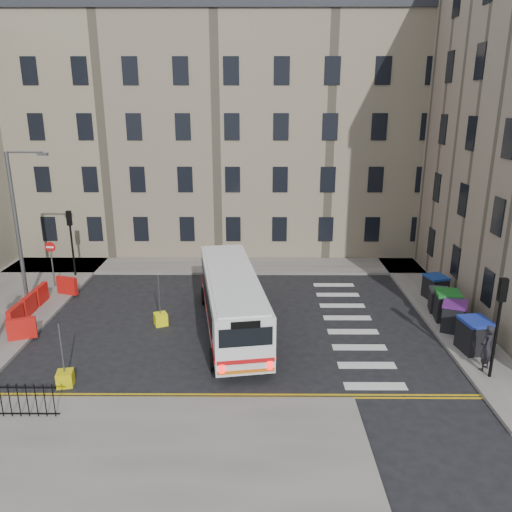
{
  "coord_description": "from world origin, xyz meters",
  "views": [
    {
      "loc": [
        -0.52,
        -22.94,
        10.47
      ],
      "look_at": [
        -0.65,
        1.35,
        3.0
      ],
      "focal_mm": 35.0,
      "sensor_mm": 36.0,
      "label": 1
    }
  ],
  "objects_px": {
    "streetlamp": "(17,227)",
    "bollard_chevron": "(65,379)",
    "wheelie_bin_c": "(447,306)",
    "pedestrian": "(486,348)",
    "bollard_yellow": "(161,319)",
    "bus": "(232,298)",
    "wheelie_bin_b": "(454,316)",
    "wheelie_bin_d": "(439,300)",
    "wheelie_bin_a": "(474,335)",
    "wheelie_bin_e": "(435,287)"
  },
  "relations": [
    {
      "from": "wheelie_bin_b",
      "to": "bollard_yellow",
      "type": "relative_size",
      "value": 2.64
    },
    {
      "from": "bus",
      "to": "streetlamp",
      "type": "bearing_deg",
      "value": 156.12
    },
    {
      "from": "bus",
      "to": "wheelie_bin_c",
      "type": "bearing_deg",
      "value": -4.07
    },
    {
      "from": "wheelie_bin_b",
      "to": "wheelie_bin_d",
      "type": "xyz_separation_m",
      "value": [
        0.08,
        2.24,
        -0.09
      ]
    },
    {
      "from": "streetlamp",
      "to": "bus",
      "type": "bearing_deg",
      "value": -14.85
    },
    {
      "from": "bollard_chevron",
      "to": "bollard_yellow",
      "type": "bearing_deg",
      "value": 64.48
    },
    {
      "from": "streetlamp",
      "to": "bollard_chevron",
      "type": "distance_m",
      "value": 10.27
    },
    {
      "from": "bus",
      "to": "bollard_yellow",
      "type": "bearing_deg",
      "value": 162.77
    },
    {
      "from": "bus",
      "to": "wheelie_bin_e",
      "type": "distance_m",
      "value": 11.64
    },
    {
      "from": "streetlamp",
      "to": "bollard_yellow",
      "type": "xyz_separation_m",
      "value": [
        7.67,
        -2.46,
        -4.04
      ]
    },
    {
      "from": "streetlamp",
      "to": "wheelie_bin_b",
      "type": "xyz_separation_m",
      "value": [
        21.71,
        -3.25,
        -3.49
      ]
    },
    {
      "from": "wheelie_bin_b",
      "to": "wheelie_bin_d",
      "type": "height_order",
      "value": "wheelie_bin_b"
    },
    {
      "from": "streetlamp",
      "to": "wheelie_bin_a",
      "type": "bearing_deg",
      "value": -13.74
    },
    {
      "from": "bollard_yellow",
      "to": "wheelie_bin_c",
      "type": "bearing_deg",
      "value": 1.67
    },
    {
      "from": "wheelie_bin_c",
      "to": "bollard_chevron",
      "type": "relative_size",
      "value": 2.45
    },
    {
      "from": "bus",
      "to": "bollard_yellow",
      "type": "distance_m",
      "value": 3.8
    },
    {
      "from": "streetlamp",
      "to": "bollard_chevron",
      "type": "xyz_separation_m",
      "value": [
        5.03,
        -8.0,
        -4.04
      ]
    },
    {
      "from": "streetlamp",
      "to": "wheelie_bin_a",
      "type": "height_order",
      "value": "streetlamp"
    },
    {
      "from": "streetlamp",
      "to": "wheelie_bin_c",
      "type": "distance_m",
      "value": 22.18
    },
    {
      "from": "streetlamp",
      "to": "bollard_yellow",
      "type": "height_order",
      "value": "streetlamp"
    },
    {
      "from": "wheelie_bin_a",
      "to": "pedestrian",
      "type": "distance_m",
      "value": 1.64
    },
    {
      "from": "wheelie_bin_e",
      "to": "bollard_chevron",
      "type": "relative_size",
      "value": 2.33
    },
    {
      "from": "streetlamp",
      "to": "wheelie_bin_a",
      "type": "relative_size",
      "value": 5.54
    },
    {
      "from": "bus",
      "to": "pedestrian",
      "type": "distance_m",
      "value": 11.14
    },
    {
      "from": "wheelie_bin_a",
      "to": "wheelie_bin_d",
      "type": "xyz_separation_m",
      "value": [
        -0.02,
        4.33,
        -0.13
      ]
    },
    {
      "from": "bollard_yellow",
      "to": "wheelie_bin_e",
      "type": "bearing_deg",
      "value": 12.58
    },
    {
      "from": "wheelie_bin_b",
      "to": "bollard_chevron",
      "type": "bearing_deg",
      "value": -139.6
    },
    {
      "from": "wheelie_bin_b",
      "to": "bollard_yellow",
      "type": "distance_m",
      "value": 14.07
    },
    {
      "from": "bus",
      "to": "wheelie_bin_c",
      "type": "distance_m",
      "value": 10.67
    },
    {
      "from": "wheelie_bin_b",
      "to": "pedestrian",
      "type": "distance_m",
      "value": 3.7
    },
    {
      "from": "streetlamp",
      "to": "pedestrian",
      "type": "bearing_deg",
      "value": -17.81
    },
    {
      "from": "wheelie_bin_b",
      "to": "wheelie_bin_a",
      "type": "bearing_deg",
      "value": -62.69
    },
    {
      "from": "streetlamp",
      "to": "wheelie_bin_d",
      "type": "bearing_deg",
      "value": -2.64
    },
    {
      "from": "streetlamp",
      "to": "bus",
      "type": "relative_size",
      "value": 0.78
    },
    {
      "from": "bus",
      "to": "wheelie_bin_b",
      "type": "bearing_deg",
      "value": -10.54
    },
    {
      "from": "streetlamp",
      "to": "wheelie_bin_e",
      "type": "bearing_deg",
      "value": 2.02
    },
    {
      "from": "wheelie_bin_b",
      "to": "wheelie_bin_c",
      "type": "xyz_separation_m",
      "value": [
        0.1,
        1.2,
        0.04
      ]
    },
    {
      "from": "bollard_chevron",
      "to": "bus",
      "type": "bearing_deg",
      "value": 39.15
    },
    {
      "from": "streetlamp",
      "to": "pedestrian",
      "type": "xyz_separation_m",
      "value": [
        21.6,
        -6.94,
        -3.23
      ]
    },
    {
      "from": "wheelie_bin_a",
      "to": "pedestrian",
      "type": "height_order",
      "value": "pedestrian"
    },
    {
      "from": "wheelie_bin_d",
      "to": "bollard_chevron",
      "type": "distance_m",
      "value": 18.17
    },
    {
      "from": "streetlamp",
      "to": "wheelie_bin_d",
      "type": "distance_m",
      "value": 22.1
    },
    {
      "from": "wheelie_bin_c",
      "to": "wheelie_bin_a",
      "type": "bearing_deg",
      "value": -81.28
    },
    {
      "from": "wheelie_bin_d",
      "to": "streetlamp",
      "type": "bearing_deg",
      "value": -172.03
    },
    {
      "from": "wheelie_bin_a",
      "to": "wheelie_bin_b",
      "type": "height_order",
      "value": "wheelie_bin_a"
    },
    {
      "from": "wheelie_bin_c",
      "to": "bollard_chevron",
      "type": "distance_m",
      "value": 17.82
    },
    {
      "from": "pedestrian",
      "to": "bollard_chevron",
      "type": "bearing_deg",
      "value": -36.11
    },
    {
      "from": "wheelie_bin_c",
      "to": "bollard_yellow",
      "type": "height_order",
      "value": "wheelie_bin_c"
    },
    {
      "from": "wheelie_bin_c",
      "to": "pedestrian",
      "type": "height_order",
      "value": "pedestrian"
    },
    {
      "from": "pedestrian",
      "to": "bollard_yellow",
      "type": "height_order",
      "value": "pedestrian"
    }
  ]
}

